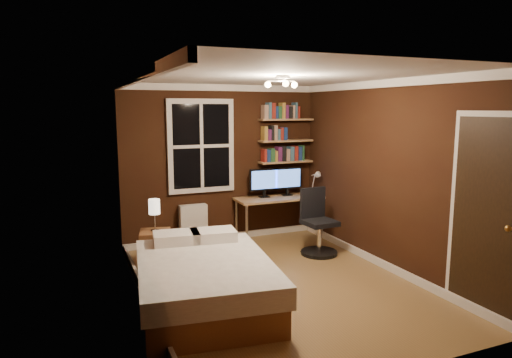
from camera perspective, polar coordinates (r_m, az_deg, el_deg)
name	(u,v)px	position (r m, az deg, el deg)	size (l,w,h in m)	color
floor	(277,284)	(5.74, 2.68, -12.98)	(4.20, 4.20, 0.00)	olive
wall_back	(222,164)	(7.34, -4.28, 1.89)	(3.20, 0.04, 2.50)	black
wall_left	(141,193)	(4.94, -14.22, -1.73)	(0.04, 4.20, 2.50)	black
wall_right	(388,176)	(6.26, 16.13, 0.36)	(0.04, 4.20, 2.50)	black
ceiling	(279,76)	(5.35, 2.88, 12.75)	(3.20, 4.20, 0.02)	white
window	(201,146)	(7.17, -6.88, 4.10)	(1.06, 0.06, 1.46)	silver
door	(485,219)	(5.19, 26.69, -4.44)	(0.03, 0.82, 2.05)	black
door_knob	(508,228)	(4.99, 28.98, -5.43)	(0.06, 0.06, 0.06)	gold
ceiling_fixture	(283,84)	(5.25, 3.35, 11.73)	(0.44, 0.44, 0.18)	beige
bookshelf_lower	(286,162)	(7.64, 3.72, 2.17)	(0.92, 0.22, 0.03)	#A47F4F
books_row_lower	(286,154)	(7.62, 3.73, 3.14)	(0.66, 0.16, 0.23)	maroon
bookshelf_middle	(286,141)	(7.61, 3.74, 4.79)	(0.92, 0.22, 0.03)	#A47F4F
books_row_middle	(286,133)	(7.60, 3.75, 5.77)	(0.42, 0.16, 0.23)	navy
bookshelf_upper	(286,120)	(7.59, 3.77, 7.43)	(0.92, 0.22, 0.03)	#A47F4F
books_row_upper	(286,112)	(7.59, 3.78, 8.41)	(0.66, 0.16, 0.23)	#24552D
bed	(204,281)	(5.09, -6.46, -12.58)	(1.62, 2.08, 0.65)	brown
nightstand	(156,249)	(6.37, -12.42, -8.57)	(0.40, 0.40, 0.50)	brown
bedside_lamp	(155,215)	(6.24, -12.57, -4.44)	(0.15, 0.15, 0.43)	white
radiator	(193,225)	(7.26, -7.83, -5.71)	(0.43, 0.15, 0.64)	silver
desk	(280,201)	(7.50, 2.97, -2.71)	(1.47, 0.55, 0.70)	#A47F4F
monitor_left	(264,183)	(7.41, 1.04, -0.51)	(0.51, 0.12, 0.47)	black
monitor_right	(287,182)	(7.59, 3.95, -0.31)	(0.51, 0.12, 0.47)	black
desk_lamp	(315,183)	(7.59, 7.43, -0.47)	(0.14, 0.32, 0.44)	silver
office_chair	(318,229)	(6.82, 7.72, -6.26)	(0.54, 0.54, 0.97)	black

